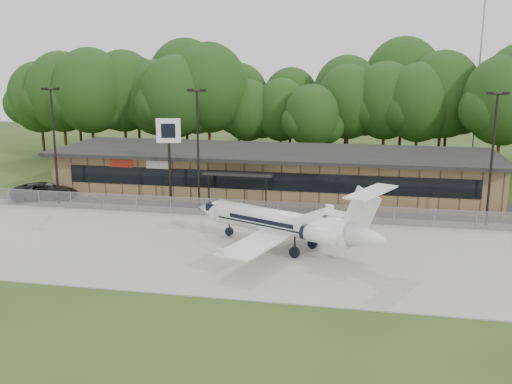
% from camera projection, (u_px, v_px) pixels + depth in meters
% --- Properties ---
extents(ground, '(160.00, 160.00, 0.00)m').
position_uv_depth(ground, '(200.00, 290.00, 31.63)').
color(ground, '#284217').
rests_on(ground, ground).
extents(apron, '(64.00, 18.00, 0.08)m').
position_uv_depth(apron, '(234.00, 245.00, 39.27)').
color(apron, '#9E9B93').
rests_on(apron, ground).
extents(parking_lot, '(50.00, 9.00, 0.06)m').
position_uv_depth(parking_lot, '(264.00, 205.00, 50.27)').
color(parking_lot, '#383835').
rests_on(parking_lot, ground).
extents(terminal, '(41.00, 11.65, 4.30)m').
position_uv_depth(terminal, '(272.00, 172.00, 54.03)').
color(terminal, olive).
rests_on(terminal, ground).
extents(fence, '(46.00, 0.04, 1.52)m').
position_uv_depth(fence, '(254.00, 209.00, 45.80)').
color(fence, gray).
rests_on(fence, ground).
extents(treeline, '(72.00, 12.00, 15.00)m').
position_uv_depth(treeline, '(297.00, 102.00, 70.11)').
color(treeline, '#1A3A12').
rests_on(treeline, ground).
extents(radio_mast, '(0.20, 0.20, 25.00)m').
position_uv_depth(radio_mast, '(480.00, 61.00, 70.58)').
color(radio_mast, gray).
rests_on(radio_mast, ground).
extents(light_pole_left, '(1.55, 0.30, 10.23)m').
position_uv_depth(light_pole_left, '(54.00, 137.00, 49.47)').
color(light_pole_left, black).
rests_on(light_pole_left, ground).
extents(light_pole_mid, '(1.55, 0.30, 10.23)m').
position_uv_depth(light_pole_mid, '(198.00, 141.00, 47.01)').
color(light_pole_mid, black).
rests_on(light_pole_mid, ground).
extents(light_pole_right, '(1.55, 0.30, 10.23)m').
position_uv_depth(light_pole_right, '(493.00, 149.00, 42.67)').
color(light_pole_right, black).
rests_on(light_pole_right, ground).
extents(business_jet, '(14.48, 12.90, 5.01)m').
position_uv_depth(business_jet, '(287.00, 225.00, 37.87)').
color(business_jet, white).
rests_on(business_jet, ground).
extents(suv, '(6.37, 4.67, 1.61)m').
position_uv_depth(suv, '(45.00, 191.00, 52.18)').
color(suv, '#28282A').
rests_on(suv, ground).
extents(pole_sign, '(2.04, 0.59, 7.76)m').
position_uv_depth(pole_sign, '(169.00, 140.00, 47.80)').
color(pole_sign, black).
rests_on(pole_sign, ground).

